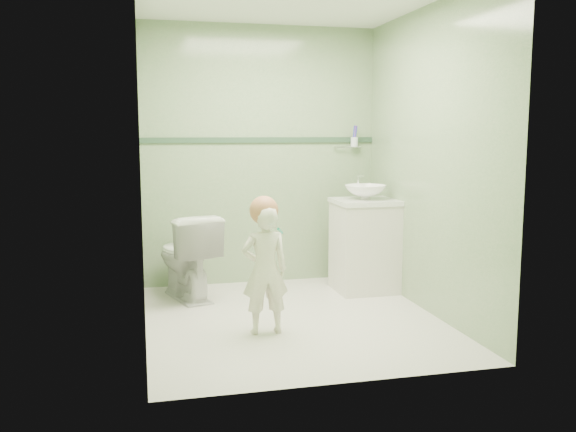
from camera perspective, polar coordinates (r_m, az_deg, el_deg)
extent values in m
plane|color=silver|center=(4.80, 0.42, -9.50)|extent=(2.50, 2.50, 0.00)
cube|color=#7DA172|center=(5.81, -2.54, 5.54)|extent=(2.20, 0.04, 2.40)
cube|color=#7DA172|center=(3.39, 5.54, 3.91)|extent=(2.20, 0.04, 2.40)
cube|color=#7DA172|center=(4.46, -13.47, 4.65)|extent=(0.04, 2.50, 2.40)
cube|color=#7DA172|center=(4.97, 12.89, 4.98)|extent=(0.04, 2.50, 2.40)
cube|color=#2E4B36|center=(5.79, -2.53, 7.02)|extent=(2.20, 0.02, 0.05)
cube|color=silver|center=(5.60, 7.07, -2.84)|extent=(0.52, 0.50, 0.80)
cube|color=white|center=(5.54, 7.14, 1.33)|extent=(0.54, 0.52, 0.04)
imported|color=white|center=(5.53, 7.16, 2.20)|extent=(0.37, 0.37, 0.13)
cylinder|color=silver|center=(5.71, 6.46, 2.95)|extent=(0.03, 0.03, 0.18)
cylinder|color=silver|center=(5.66, 6.64, 3.72)|extent=(0.02, 0.12, 0.02)
cylinder|color=silver|center=(5.98, 5.52, 6.35)|extent=(0.26, 0.02, 0.02)
cylinder|color=silver|center=(5.98, 6.14, 6.82)|extent=(0.07, 0.07, 0.09)
cylinder|color=purple|center=(5.97, 6.20, 7.49)|extent=(0.01, 0.01, 0.17)
cylinder|color=#2A2FBF|center=(5.96, 6.08, 7.49)|extent=(0.01, 0.01, 0.17)
cylinder|color=#B93A43|center=(5.99, 6.22, 7.49)|extent=(0.01, 0.01, 0.17)
cylinder|color=#2A2FBF|center=(5.96, 6.28, 7.49)|extent=(0.01, 0.01, 0.17)
imported|color=white|center=(5.37, -9.36, -3.67)|extent=(0.61, 0.82, 0.74)
imported|color=white|center=(4.38, -2.15, -5.01)|extent=(0.34, 0.23, 0.92)
sphere|color=#B9744D|center=(4.33, -2.24, 0.53)|extent=(0.20, 0.20, 0.20)
cylinder|color=#139B7D|center=(4.21, -0.73, -1.38)|extent=(0.07, 0.13, 0.06)
cube|color=white|center=(4.24, -1.68, -0.77)|extent=(0.03, 0.03, 0.02)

